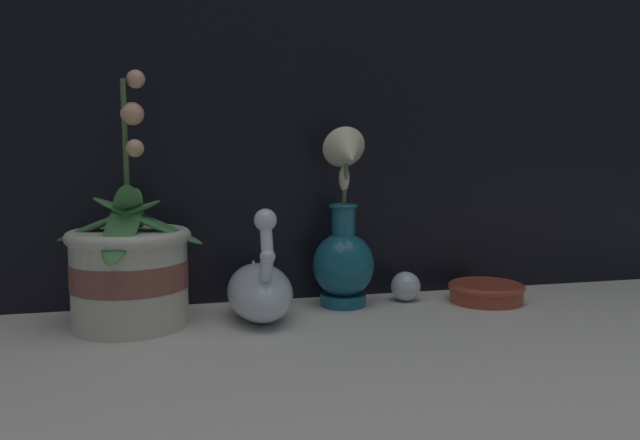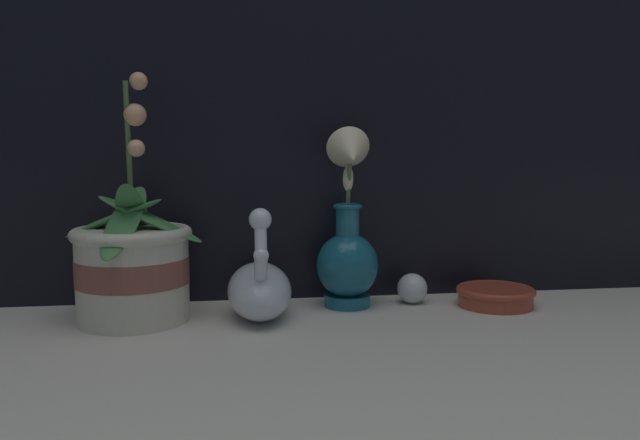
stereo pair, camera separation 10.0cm
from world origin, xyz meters
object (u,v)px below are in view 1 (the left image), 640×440
glass_sphere (406,286)px  amber_dish (486,291)px  orchid_potted_plant (130,268)px  swan_figurine (260,289)px  blue_vase (344,246)px

glass_sphere → amber_dish: glass_sphere is taller
orchid_potted_plant → swan_figurine: bearing=-2.4°
glass_sphere → orchid_potted_plant: bearing=-173.9°
blue_vase → orchid_potted_plant: bearing=-173.2°
blue_vase → glass_sphere: bearing=4.1°
amber_dish → blue_vase: bearing=173.5°
orchid_potted_plant → glass_sphere: (0.47, 0.05, -0.06)m
blue_vase → glass_sphere: blue_vase is taller
blue_vase → amber_dish: 0.27m
blue_vase → amber_dish: bearing=-6.5°
glass_sphere → amber_dish: (0.14, -0.04, -0.01)m
glass_sphere → amber_dish: size_ratio=0.40×
amber_dish → glass_sphere: bearing=164.9°
orchid_potted_plant → swan_figurine: 0.20m
orchid_potted_plant → glass_sphere: orchid_potted_plant is taller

